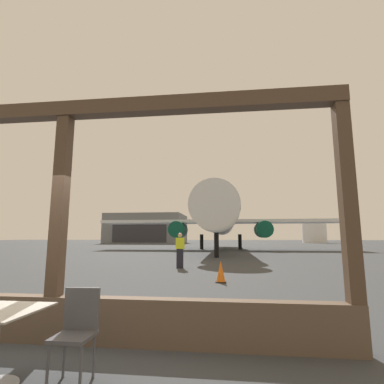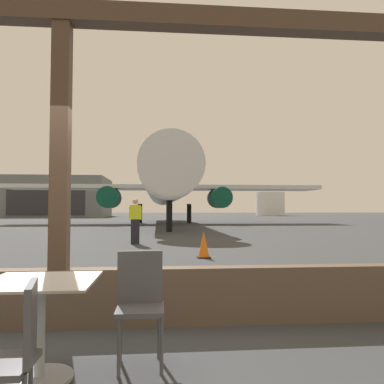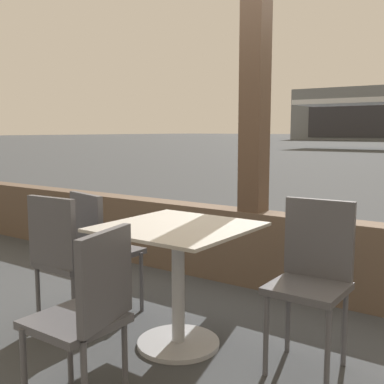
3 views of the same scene
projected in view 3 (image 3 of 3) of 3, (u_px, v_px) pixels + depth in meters
window_frame at (254, 136)px, 4.01m from camera, size 8.84×0.24×3.74m
dining_table at (178, 273)px, 2.93m from camera, size 0.85×0.85×0.77m
cafe_chair_window_left at (313, 269)px, 2.68m from camera, size 0.41×0.41×0.96m
cafe_chair_window_right at (64, 252)px, 3.16m from camera, size 0.41×0.41×0.93m
cafe_chair_aisle_left at (99, 243)px, 3.45m from camera, size 0.46×0.46×0.91m
cafe_chair_aisle_right at (89, 306)px, 2.23m from camera, size 0.46×0.46×0.90m
distant_hangar at (370, 115)px, 68.47m from camera, size 18.10×14.66×7.10m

